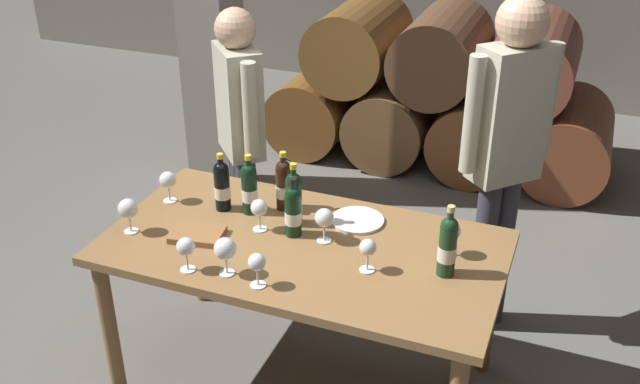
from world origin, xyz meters
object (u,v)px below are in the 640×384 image
(wine_bottle_1, at_px, (249,188))
(wine_glass_0, at_px, (186,248))
(wine_glass_6, at_px, (368,249))
(wine_glass_8, at_px, (257,263))
(wine_glass_3, at_px, (451,232))
(serving_plate, at_px, (357,220))
(dining_table, at_px, (303,261))
(wine_glass_7, at_px, (259,209))
(taster_seated_left, at_px, (241,125))
(wine_bottle_2, at_px, (284,184))
(tasting_notebook, at_px, (198,235))
(wine_bottle_0, at_px, (447,246))
(wine_bottle_4, at_px, (293,211))
(wine_glass_1, at_px, (128,209))
(wine_bottle_3, at_px, (294,198))
(wine_glass_4, at_px, (324,219))
(sommelier_presenting, at_px, (507,141))
(wine_bottle_5, at_px, (222,185))
(wine_glass_5, at_px, (168,181))
(wine_glass_2, at_px, (225,249))

(wine_bottle_1, relative_size, wine_glass_0, 1.94)
(wine_glass_6, relative_size, wine_glass_8, 0.99)
(wine_glass_3, bearing_deg, serving_plate, 164.88)
(dining_table, relative_size, wine_glass_7, 11.37)
(wine_glass_3, relative_size, taster_seated_left, 0.10)
(wine_bottle_2, relative_size, tasting_notebook, 1.30)
(wine_bottle_0, bearing_deg, wine_glass_7, 177.18)
(wine_glass_3, height_order, serving_plate, wine_glass_3)
(wine_bottle_4, xyz_separation_m, wine_glass_1, (-0.67, -0.24, -0.01))
(wine_bottle_1, height_order, wine_bottle_3, wine_bottle_3)
(tasting_notebook, bearing_deg, wine_bottle_4, 14.65)
(wine_bottle_2, bearing_deg, taster_seated_left, 134.26)
(wine_bottle_0, height_order, wine_glass_0, wine_bottle_0)
(wine_glass_4, distance_m, wine_glass_8, 0.42)
(wine_bottle_4, xyz_separation_m, taster_seated_left, (-0.59, 0.67, 0.04))
(wine_bottle_2, xyz_separation_m, wine_glass_4, (0.28, -0.20, -0.01))
(wine_glass_1, height_order, sommelier_presenting, sommelier_presenting)
(wine_glass_1, bearing_deg, tasting_notebook, 12.59)
(dining_table, height_order, wine_glass_6, wine_glass_6)
(wine_bottle_3, height_order, wine_bottle_5, wine_bottle_3)
(wine_glass_1, height_order, wine_glass_5, wine_glass_1)
(dining_table, height_order, wine_glass_4, wine_glass_4)
(wine_glass_4, bearing_deg, sommelier_presenting, 47.71)
(dining_table, relative_size, wine_glass_2, 10.39)
(wine_glass_8, bearing_deg, tasting_notebook, 150.38)
(wine_bottle_5, distance_m, tasting_notebook, 0.29)
(dining_table, xyz_separation_m, sommelier_presenting, (0.71, 0.75, 0.37))
(wine_glass_2, relative_size, serving_plate, 0.68)
(tasting_notebook, bearing_deg, wine_glass_4, 8.18)
(wine_bottle_0, relative_size, wine_glass_2, 1.89)
(wine_bottle_0, bearing_deg, wine_glass_5, 174.83)
(wine_glass_4, xyz_separation_m, tasting_notebook, (-0.52, -0.17, -0.10))
(wine_glass_7, bearing_deg, wine_bottle_0, -2.82)
(wine_glass_1, relative_size, serving_plate, 0.67)
(wine_bottle_1, height_order, tasting_notebook, wine_bottle_1)
(wine_glass_4, bearing_deg, wine_bottle_5, 170.17)
(wine_glass_3, height_order, wine_glass_5, wine_glass_3)
(dining_table, distance_m, wine_glass_4, 0.22)
(wine_bottle_1, xyz_separation_m, sommelier_presenting, (1.04, 0.59, 0.16))
(wine_glass_5, bearing_deg, wine_glass_0, -51.48)
(dining_table, xyz_separation_m, wine_bottle_3, (-0.10, 0.14, 0.22))
(wine_glass_7, height_order, sommelier_presenting, sommelier_presenting)
(wine_glass_0, relative_size, tasting_notebook, 0.68)
(wine_bottle_3, bearing_deg, wine_glass_6, -29.21)
(wine_glass_2, bearing_deg, wine_glass_3, 29.98)
(wine_bottle_0, xyz_separation_m, wine_glass_4, (-0.54, 0.06, -0.02))
(wine_bottle_0, xyz_separation_m, wine_bottle_3, (-0.72, 0.15, -0.01))
(dining_table, xyz_separation_m, tasting_notebook, (-0.44, -0.12, 0.11))
(wine_glass_8, bearing_deg, wine_glass_2, 169.51)
(wine_bottle_1, height_order, wine_glass_4, wine_bottle_1)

